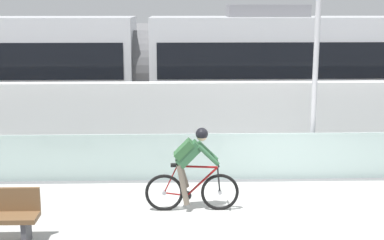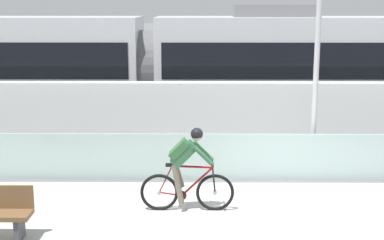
{
  "view_description": "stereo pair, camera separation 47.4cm",
  "coord_description": "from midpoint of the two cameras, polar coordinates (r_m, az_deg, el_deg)",
  "views": [
    {
      "loc": [
        -2.04,
        -9.66,
        3.84
      ],
      "look_at": [
        -1.67,
        2.35,
        1.25
      ],
      "focal_mm": 50.67,
      "sensor_mm": 36.0,
      "label": 1
    },
    {
      "loc": [
        -1.56,
        -9.67,
        3.84
      ],
      "look_at": [
        -1.67,
        2.35,
        1.25
      ],
      "focal_mm": 50.67,
      "sensor_mm": 36.0,
      "label": 2
    }
  ],
  "objects": [
    {
      "name": "glass_parapet",
      "position": [
        12.12,
        6.89,
        -3.81
      ],
      "size": [
        32.0,
        0.05,
        1.05
      ],
      "primitive_type": "cube",
      "color": "#ADC6C1",
      "rests_on": "ground"
    },
    {
      "name": "tram",
      "position": [
        16.68,
        -6.06,
        5.39
      ],
      "size": [
        22.56,
        2.54,
        3.81
      ],
      "color": "silver",
      "rests_on": "ground"
    },
    {
      "name": "ground_plane",
      "position": [
        10.55,
        8.32,
        -9.31
      ],
      "size": [
        200.0,
        200.0,
        0.0
      ],
      "primitive_type": "plane",
      "color": "slate"
    },
    {
      "name": "tram_rail_far",
      "position": [
        17.75,
        4.12,
        -0.35
      ],
      "size": [
        32.0,
        0.08,
        0.01
      ],
      "primitive_type": "cube",
      "color": "#595654",
      "rests_on": "ground"
    },
    {
      "name": "lamp_post_antenna",
      "position": [
        12.17,
        11.96,
        9.32
      ],
      "size": [
        0.28,
        0.28,
        5.2
      ],
      "color": "gray",
      "rests_on": "ground"
    },
    {
      "name": "bike_path_deck",
      "position": [
        10.55,
        8.32,
        -9.28
      ],
      "size": [
        32.0,
        3.2,
        0.01
      ],
      "primitive_type": "cube",
      "color": "beige",
      "rests_on": "ground"
    },
    {
      "name": "concrete_barrier_wall",
      "position": [
        13.74,
        5.83,
        0.02
      ],
      "size": [
        32.0,
        0.36,
        1.93
      ],
      "primitive_type": "cube",
      "color": "white",
      "rests_on": "ground"
    },
    {
      "name": "cyclist_on_bike",
      "position": [
        10.13,
        -1.39,
        -5.31
      ],
      "size": [
        1.77,
        0.58,
        1.61
      ],
      "color": "black",
      "rests_on": "ground"
    },
    {
      "name": "tram_rail_near",
      "position": [
        16.36,
        4.63,
        -1.44
      ],
      "size": [
        32.0,
        0.08,
        0.01
      ],
      "primitive_type": "cube",
      "color": "#595654",
      "rests_on": "ground"
    }
  ]
}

